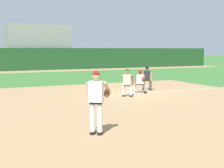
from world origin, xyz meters
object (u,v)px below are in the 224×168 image
baserunner (127,82)px  pitcher (97,98)px  baseball (126,106)px  umpire (147,77)px  first_baseman (140,80)px  first_base_bag (131,93)px

baserunner → pitcher: bearing=-124.4°
baseball → umpire: (3.64, 4.28, 0.76)m
first_baseman → baserunner: 1.53m
first_baseman → baserunner: baserunner is taller
first_baseman → umpire: umpire is taller
first_baseman → baseball: bearing=-128.4°
baseball → umpire: umpire is taller
pitcher → umpire: (6.44, 7.89, -0.27)m
baserunner → umpire: bearing=38.6°
baserunner → umpire: 2.94m
first_base_bag → baserunner: 1.27m
first_base_bag → pitcher: 8.42m
first_baseman → umpire: size_ratio=0.92×
first_base_bag → pitcher: pitcher is taller
first_base_bag → umpire: umpire is taller
first_base_bag → baseball: size_ratio=5.14×
first_base_bag → umpire: (1.63, 1.05, 0.75)m
pitcher → baseball: bearing=52.2°
first_base_bag → baseball: (-2.01, -3.23, -0.01)m
pitcher → umpire: bearing=50.8°
baserunner → first_baseman: bearing=33.5°
baseball → baserunner: size_ratio=0.05×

